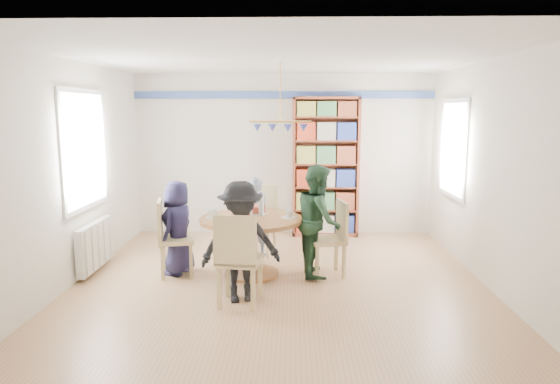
{
  "coord_description": "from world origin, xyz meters",
  "views": [
    {
      "loc": [
        0.17,
        -5.95,
        2.08
      ],
      "look_at": [
        0.0,
        0.4,
        1.05
      ],
      "focal_mm": 32.0,
      "sensor_mm": 36.0,
      "label": 1
    }
  ],
  "objects_px": {
    "person_near": "(241,242)",
    "radiator": "(95,245)",
    "chair_near": "(238,256)",
    "chair_far": "(261,216)",
    "person_far": "(256,217)",
    "bookshelf": "(326,168)",
    "chair_right": "(333,235)",
    "dining_table": "(251,233)",
    "person_right": "(318,220)",
    "chair_left": "(170,234)",
    "person_left": "(178,228)"
  },
  "relations": [
    {
      "from": "dining_table",
      "to": "person_near",
      "type": "relative_size",
      "value": 0.97
    },
    {
      "from": "person_left",
      "to": "person_near",
      "type": "xyz_separation_m",
      "value": [
        0.91,
        -0.92,
        0.06
      ]
    },
    {
      "from": "chair_far",
      "to": "person_near",
      "type": "distance_m",
      "value": 1.93
    },
    {
      "from": "person_left",
      "to": "bookshelf",
      "type": "distance_m",
      "value": 2.96
    },
    {
      "from": "person_left",
      "to": "person_near",
      "type": "height_order",
      "value": "person_near"
    },
    {
      "from": "chair_near",
      "to": "bookshelf",
      "type": "relative_size",
      "value": 0.44
    },
    {
      "from": "bookshelf",
      "to": "chair_far",
      "type": "bearing_deg",
      "value": -132.81
    },
    {
      "from": "chair_left",
      "to": "person_far",
      "type": "xyz_separation_m",
      "value": [
        1.03,
        0.93,
        0.04
      ]
    },
    {
      "from": "chair_left",
      "to": "person_near",
      "type": "xyz_separation_m",
      "value": [
        0.99,
        -0.84,
        0.13
      ]
    },
    {
      "from": "person_right",
      "to": "bookshelf",
      "type": "relative_size",
      "value": 0.61
    },
    {
      "from": "chair_right",
      "to": "person_near",
      "type": "bearing_deg",
      "value": -139.84
    },
    {
      "from": "chair_near",
      "to": "person_near",
      "type": "distance_m",
      "value": 0.21
    },
    {
      "from": "chair_right",
      "to": "person_left",
      "type": "distance_m",
      "value": 2.0
    },
    {
      "from": "chair_far",
      "to": "person_left",
      "type": "bearing_deg",
      "value": -135.01
    },
    {
      "from": "chair_right",
      "to": "person_right",
      "type": "distance_m",
      "value": 0.27
    },
    {
      "from": "bookshelf",
      "to": "chair_right",
      "type": "bearing_deg",
      "value": -90.65
    },
    {
      "from": "bookshelf",
      "to": "dining_table",
      "type": "bearing_deg",
      "value": -116.66
    },
    {
      "from": "chair_left",
      "to": "radiator",
      "type": "bearing_deg",
      "value": 172.21
    },
    {
      "from": "chair_near",
      "to": "person_left",
      "type": "height_order",
      "value": "person_left"
    },
    {
      "from": "person_far",
      "to": "bookshelf",
      "type": "distance_m",
      "value": 1.75
    },
    {
      "from": "dining_table",
      "to": "chair_left",
      "type": "relative_size",
      "value": 1.33
    },
    {
      "from": "chair_far",
      "to": "bookshelf",
      "type": "distance_m",
      "value": 1.6
    },
    {
      "from": "chair_left",
      "to": "person_near",
      "type": "relative_size",
      "value": 0.73
    },
    {
      "from": "chair_near",
      "to": "person_near",
      "type": "xyz_separation_m",
      "value": [
        0.01,
        0.18,
        0.1
      ]
    },
    {
      "from": "person_near",
      "to": "chair_right",
      "type": "bearing_deg",
      "value": 25.03
    },
    {
      "from": "chair_right",
      "to": "dining_table",
      "type": "bearing_deg",
      "value": -178.46
    },
    {
      "from": "bookshelf",
      "to": "person_left",
      "type": "bearing_deg",
      "value": -133.88
    },
    {
      "from": "dining_table",
      "to": "chair_far",
      "type": "height_order",
      "value": "chair_far"
    },
    {
      "from": "dining_table",
      "to": "person_near",
      "type": "distance_m",
      "value": 0.9
    },
    {
      "from": "radiator",
      "to": "person_right",
      "type": "height_order",
      "value": "person_right"
    },
    {
      "from": "person_far",
      "to": "chair_left",
      "type": "bearing_deg",
      "value": 57.01
    },
    {
      "from": "chair_left",
      "to": "person_right",
      "type": "bearing_deg",
      "value": 2.71
    },
    {
      "from": "chair_far",
      "to": "bookshelf",
      "type": "bearing_deg",
      "value": 47.19
    },
    {
      "from": "radiator",
      "to": "bookshelf",
      "type": "xyz_separation_m",
      "value": [
        3.13,
        2.04,
        0.79
      ]
    },
    {
      "from": "chair_right",
      "to": "bookshelf",
      "type": "height_order",
      "value": "bookshelf"
    },
    {
      "from": "chair_far",
      "to": "person_far",
      "type": "bearing_deg",
      "value": -111.66
    },
    {
      "from": "chair_right",
      "to": "person_right",
      "type": "bearing_deg",
      "value": 176.74
    },
    {
      "from": "chair_right",
      "to": "person_far",
      "type": "bearing_deg",
      "value": 141.2
    },
    {
      "from": "chair_right",
      "to": "radiator",
      "type": "bearing_deg",
      "value": 178.86
    },
    {
      "from": "dining_table",
      "to": "person_right",
      "type": "height_order",
      "value": "person_right"
    },
    {
      "from": "chair_left",
      "to": "person_right",
      "type": "distance_m",
      "value": 1.9
    },
    {
      "from": "dining_table",
      "to": "person_far",
      "type": "xyz_separation_m",
      "value": [
        -0.01,
        0.88,
        0.02
      ]
    },
    {
      "from": "person_right",
      "to": "bookshelf",
      "type": "distance_m",
      "value": 2.15
    },
    {
      "from": "chair_near",
      "to": "person_near",
      "type": "height_order",
      "value": "person_near"
    },
    {
      "from": "chair_right",
      "to": "person_near",
      "type": "xyz_separation_m",
      "value": [
        -1.09,
        -0.92,
        0.14
      ]
    },
    {
      "from": "person_near",
      "to": "radiator",
      "type": "bearing_deg",
      "value": 138.99
    },
    {
      "from": "radiator",
      "to": "chair_far",
      "type": "distance_m",
      "value": 2.32
    },
    {
      "from": "radiator",
      "to": "dining_table",
      "type": "relative_size",
      "value": 0.77
    },
    {
      "from": "person_far",
      "to": "bookshelf",
      "type": "height_order",
      "value": "bookshelf"
    },
    {
      "from": "radiator",
      "to": "person_right",
      "type": "xyz_separation_m",
      "value": [
        2.91,
        -0.05,
        0.36
      ]
    }
  ]
}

